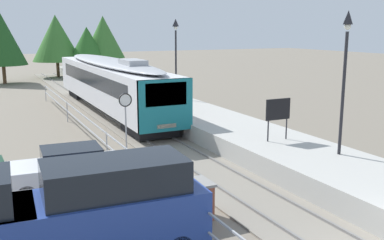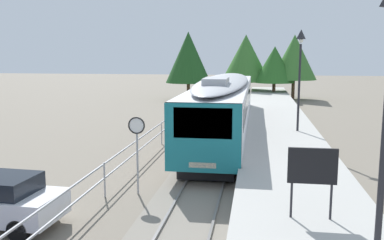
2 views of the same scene
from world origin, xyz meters
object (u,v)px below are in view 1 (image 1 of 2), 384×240
at_px(speed_limit_sign, 126,108).
at_px(parked_hatchback_white, 66,168).
at_px(commuter_train, 110,81).
at_px(platform_lamp_near_end, 346,56).
at_px(platform_lamp_mid_platform, 176,44).
at_px(parked_van_blue, 107,209).
at_px(platform_notice_board, 278,111).
at_px(brick_utility_cabinet, 191,200).

height_order(speed_limit_sign, parked_hatchback_white, speed_limit_sign).
relative_size(commuter_train, speed_limit_sign, 7.02).
distance_m(speed_limit_sign, parked_hatchback_white, 4.94).
bearing_deg(platform_lamp_near_end, speed_limit_sign, 134.22).
bearing_deg(platform_lamp_mid_platform, parked_hatchback_white, -128.32).
relative_size(commuter_train, parked_van_blue, 3.94).
distance_m(platform_notice_board, brick_utility_cabinet, 7.24).
height_order(platform_lamp_near_end, platform_lamp_mid_platform, same).
relative_size(platform_lamp_mid_platform, speed_limit_sign, 1.91).
xyz_separation_m(brick_utility_cabinet, parked_van_blue, (-2.88, -1.23, 0.72)).
bearing_deg(platform_notice_board, parked_hatchback_white, 178.13).
height_order(brick_utility_cabinet, parked_hatchback_white, parked_hatchback_white).
bearing_deg(parked_hatchback_white, parked_van_blue, -89.77).
bearing_deg(platform_lamp_mid_platform, commuter_train, 158.36).
bearing_deg(commuter_train, parked_van_blue, -106.07).
bearing_deg(platform_lamp_mid_platform, parked_van_blue, -118.77).
bearing_deg(platform_notice_board, parked_van_blue, -150.25).
bearing_deg(parked_van_blue, brick_utility_cabinet, 23.20).
xyz_separation_m(platform_lamp_near_end, brick_utility_cabinet, (-6.75, -0.99, -4.05)).
height_order(commuter_train, brick_utility_cabinet, commuter_train).
bearing_deg(platform_lamp_near_end, brick_utility_cabinet, -171.65).
bearing_deg(speed_limit_sign, commuter_train, 77.79).
bearing_deg(brick_utility_cabinet, platform_lamp_near_end, 8.35).
xyz_separation_m(commuter_train, parked_van_blue, (-5.52, -19.17, -0.85)).
relative_size(platform_lamp_mid_platform, brick_utility_cabinet, 4.42).
bearing_deg(brick_utility_cabinet, parked_hatchback_white, 125.30).
xyz_separation_m(platform_notice_board, parked_hatchback_white, (-8.84, 0.29, -1.40)).
distance_m(platform_notice_board, parked_hatchback_white, 8.95).
relative_size(platform_lamp_near_end, parked_van_blue, 1.07).
height_order(platform_lamp_mid_platform, parked_hatchback_white, platform_lamp_mid_platform).
bearing_deg(brick_utility_cabinet, commuter_train, 81.61).
relative_size(speed_limit_sign, parked_hatchback_white, 0.69).
relative_size(speed_limit_sign, brick_utility_cabinet, 2.32).
bearing_deg(platform_notice_board, platform_lamp_mid_platform, 86.28).
bearing_deg(commuter_train, brick_utility_cabinet, -98.39).
relative_size(platform_notice_board, speed_limit_sign, 0.64).
relative_size(platform_lamp_near_end, brick_utility_cabinet, 4.42).
distance_m(platform_lamp_near_end, parked_hatchback_white, 10.84).
height_order(platform_lamp_near_end, parked_van_blue, platform_lamp_near_end).
bearing_deg(parked_hatchback_white, commuter_train, 68.17).
bearing_deg(speed_limit_sign, platform_lamp_near_end, -45.78).
distance_m(platform_lamp_near_end, platform_lamp_mid_platform, 15.32).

